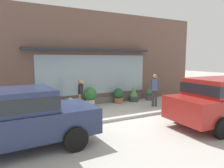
# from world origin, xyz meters

# --- Properties ---
(ground_plane) EXTENTS (60.00, 60.00, 0.00)m
(ground_plane) POSITION_xyz_m (0.00, 0.00, 0.00)
(ground_plane) COLOR #B2AFA8
(curb_strip) EXTENTS (14.00, 0.24, 0.12)m
(curb_strip) POSITION_xyz_m (0.00, -0.20, 0.06)
(curb_strip) COLOR #B2B2AD
(curb_strip) RESTS_ON ground_plane
(storefront) EXTENTS (14.00, 0.81, 4.93)m
(storefront) POSITION_xyz_m (0.00, 3.19, 2.42)
(storefront) COLOR brown
(storefront) RESTS_ON ground_plane
(fire_hydrant) EXTENTS (0.38, 0.34, 0.89)m
(fire_hydrant) POSITION_xyz_m (-1.81, 0.82, 0.45)
(fire_hydrant) COLOR #B2B2B7
(fire_hydrant) RESTS_ON ground_plane
(pedestrian_with_handbag) EXTENTS (0.39, 0.65, 1.55)m
(pedestrian_with_handbag) POSITION_xyz_m (-1.22, 1.25, 0.90)
(pedestrian_with_handbag) COLOR #232328
(pedestrian_with_handbag) RESTS_ON ground_plane
(pedestrian_passerby) EXTENTS (0.40, 0.33, 1.65)m
(pedestrian_passerby) POSITION_xyz_m (2.67, 1.01, 0.97)
(pedestrian_passerby) COLOR #333847
(pedestrian_passerby) RESTS_ON ground_plane
(parked_car_navy) EXTENTS (4.35, 2.13, 1.65)m
(parked_car_navy) POSITION_xyz_m (-4.01, -1.28, 0.94)
(parked_car_navy) COLOR navy
(parked_car_navy) RESTS_ON ground_plane
(potted_plant_window_left) EXTENTS (0.54, 0.54, 0.81)m
(potted_plant_window_left) POSITION_xyz_m (-3.81, 2.45, 0.44)
(potted_plant_window_left) COLOR #4C4C51
(potted_plant_window_left) RESTS_ON ground_plane
(potted_plant_near_hydrant) EXTENTS (0.52, 0.52, 0.72)m
(potted_plant_near_hydrant) POSITION_xyz_m (3.53, 2.46, 0.34)
(potted_plant_near_hydrant) COLOR #4C4C51
(potted_plant_near_hydrant) RESTS_ON ground_plane
(potted_plant_doorstep) EXTENTS (0.52, 0.52, 0.88)m
(potted_plant_doorstep) POSITION_xyz_m (2.42, 2.54, 0.42)
(potted_plant_doorstep) COLOR #33473D
(potted_plant_doorstep) RESTS_ON ground_plane
(potted_plant_window_right) EXTENTS (0.52, 0.52, 1.09)m
(potted_plant_window_right) POSITION_xyz_m (-2.38, 2.66, 0.52)
(potted_plant_window_right) COLOR #B7B2A3
(potted_plant_window_right) RESTS_ON ground_plane
(potted_plant_trailing_edge) EXTENTS (0.56, 0.56, 0.82)m
(potted_plant_trailing_edge) POSITION_xyz_m (1.45, 2.58, 0.42)
(potted_plant_trailing_edge) COLOR #9E6042
(potted_plant_trailing_edge) RESTS_ON ground_plane
(potted_plant_window_center) EXTENTS (0.68, 0.68, 1.01)m
(potted_plant_window_center) POSITION_xyz_m (-0.30, 2.45, 0.57)
(potted_plant_window_center) COLOR #B7B2A3
(potted_plant_window_center) RESTS_ON ground_plane
(potted_plant_low_front) EXTENTS (0.38, 0.38, 0.62)m
(potted_plant_low_front) POSITION_xyz_m (-1.63, 2.22, 0.34)
(potted_plant_low_front) COLOR #33473D
(potted_plant_low_front) RESTS_ON ground_plane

